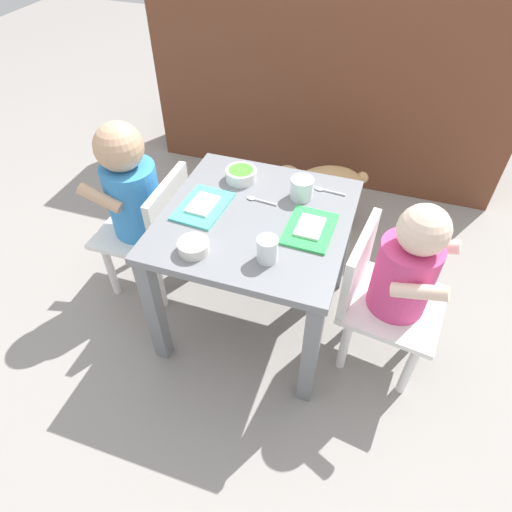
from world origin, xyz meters
TOP-DOWN VIEW (x-y plane):
  - ground_plane at (0.00, 0.00)m, footprint 7.00×7.00m
  - kitchen_cabinet_back at (0.00, 1.11)m, footprint 1.65×0.37m
  - dining_table at (0.00, 0.00)m, footprint 0.55×0.56m
  - seated_child_left at (-0.44, 0.04)m, footprint 0.28×0.28m
  - seated_child_right at (0.43, -0.02)m, footprint 0.32×0.32m
  - dog at (0.09, 0.58)m, footprint 0.40×0.28m
  - food_tray_left at (-0.16, -0.01)m, footprint 0.14×0.19m
  - food_tray_right at (0.16, -0.01)m, footprint 0.14×0.18m
  - water_cup_left at (0.10, 0.13)m, footprint 0.07×0.07m
  - water_cup_right at (0.09, -0.16)m, footprint 0.06×0.06m
  - veggie_bowl_far at (-0.10, 0.16)m, footprint 0.10×0.10m
  - cereal_bowl_left_side at (-0.11, -0.19)m, footprint 0.08×0.08m
  - spoon_by_left_tray at (0.17, 0.19)m, footprint 0.10×0.02m
  - spoon_by_right_tray at (-0.02, 0.07)m, footprint 0.10×0.02m

SIDE VIEW (x-z plane):
  - ground_plane at x=0.00m, z-range 0.00..0.00m
  - dog at x=0.09m, z-range 0.05..0.36m
  - dining_table at x=0.00m, z-range 0.15..0.62m
  - seated_child_right at x=0.43m, z-range 0.08..0.70m
  - seated_child_left at x=-0.44m, z-range 0.08..0.75m
  - kitchen_cabinet_back at x=0.00m, z-range 0.00..0.89m
  - spoon_by_left_tray at x=0.17m, z-range 0.47..0.47m
  - spoon_by_right_tray at x=-0.02m, z-range 0.47..0.47m
  - food_tray_right at x=0.16m, z-range 0.47..0.48m
  - food_tray_left at x=-0.16m, z-range 0.47..0.48m
  - cereal_bowl_left_side at x=-0.11m, z-range 0.47..0.50m
  - veggie_bowl_far at x=-0.10m, z-range 0.47..0.51m
  - water_cup_left at x=0.10m, z-range 0.46..0.53m
  - water_cup_right at x=0.09m, z-range 0.46..0.53m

